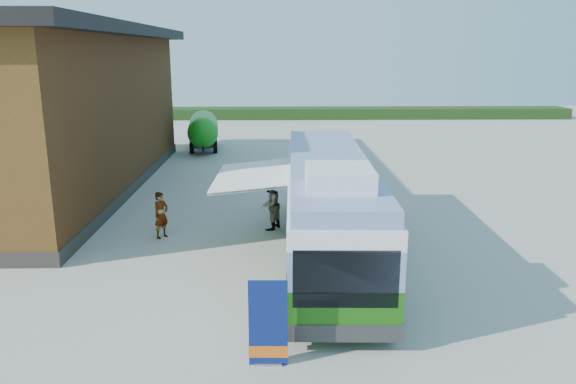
{
  "coord_description": "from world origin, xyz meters",
  "views": [
    {
      "loc": [
        0.1,
        -16.01,
        6.39
      ],
      "look_at": [
        0.5,
        3.65,
        1.4
      ],
      "focal_mm": 35.0,
      "sensor_mm": 36.0,
      "label": 1
    }
  ],
  "objects_px": {
    "person_a": "(161,215)",
    "slurry_tanker": "(203,129)",
    "picnic_table": "(367,262)",
    "banner": "(268,331)",
    "bus": "(328,204)",
    "person_b": "(270,204)"
  },
  "relations": [
    {
      "from": "person_a",
      "to": "slurry_tanker",
      "type": "distance_m",
      "value": 17.92
    },
    {
      "from": "picnic_table",
      "to": "person_a",
      "type": "xyz_separation_m",
      "value": [
        -6.55,
        4.07,
        0.21
      ]
    },
    {
      "from": "banner",
      "to": "picnic_table",
      "type": "bearing_deg",
      "value": 58.84
    },
    {
      "from": "bus",
      "to": "person_b",
      "type": "height_order",
      "value": "bus"
    },
    {
      "from": "picnic_table",
      "to": "slurry_tanker",
      "type": "xyz_separation_m",
      "value": [
        -7.31,
        21.97,
        0.76
      ]
    },
    {
      "from": "picnic_table",
      "to": "person_a",
      "type": "height_order",
      "value": "person_a"
    },
    {
      "from": "picnic_table",
      "to": "slurry_tanker",
      "type": "relative_size",
      "value": 0.24
    },
    {
      "from": "banner",
      "to": "person_b",
      "type": "height_order",
      "value": "banner"
    },
    {
      "from": "picnic_table",
      "to": "slurry_tanker",
      "type": "height_order",
      "value": "slurry_tanker"
    },
    {
      "from": "person_a",
      "to": "slurry_tanker",
      "type": "relative_size",
      "value": 0.26
    },
    {
      "from": "person_a",
      "to": "picnic_table",
      "type": "bearing_deg",
      "value": -84.69
    },
    {
      "from": "banner",
      "to": "slurry_tanker",
      "type": "relative_size",
      "value": 0.3
    },
    {
      "from": "person_a",
      "to": "slurry_tanker",
      "type": "xyz_separation_m",
      "value": [
        -0.77,
        17.89,
        0.55
      ]
    },
    {
      "from": "bus",
      "to": "banner",
      "type": "height_order",
      "value": "bus"
    },
    {
      "from": "bus",
      "to": "person_b",
      "type": "bearing_deg",
      "value": 124.01
    },
    {
      "from": "bus",
      "to": "person_a",
      "type": "distance_m",
      "value": 6.05
    },
    {
      "from": "banner",
      "to": "person_b",
      "type": "xyz_separation_m",
      "value": [
        -0.06,
        9.16,
        0.16
      ]
    },
    {
      "from": "banner",
      "to": "person_a",
      "type": "xyz_separation_m",
      "value": [
        -3.84,
        8.29,
        0.04
      ]
    },
    {
      "from": "bus",
      "to": "person_b",
      "type": "distance_m",
      "value": 3.53
    },
    {
      "from": "person_a",
      "to": "banner",
      "type": "bearing_deg",
      "value": -117.95
    },
    {
      "from": "bus",
      "to": "picnic_table",
      "type": "bearing_deg",
      "value": -64.25
    },
    {
      "from": "person_a",
      "to": "slurry_tanker",
      "type": "height_order",
      "value": "slurry_tanker"
    }
  ]
}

